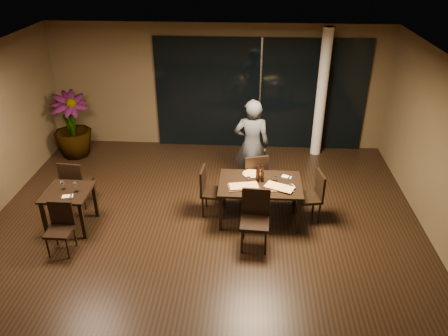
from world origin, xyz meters
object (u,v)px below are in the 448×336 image
chair_side_far (75,181)px  diner (252,145)px  chair_main_far (254,174)px  chair_main_near (255,216)px  main_table (260,187)px  bottle_b (262,176)px  chair_side_near (60,225)px  side_table (68,197)px  bottle_c (262,172)px  chair_main_left (209,189)px  chair_main_right (313,194)px  potted_plant (72,125)px  bottle_a (258,174)px

chair_side_far → diner: size_ratio=0.51×
chair_main_far → chair_main_near: size_ratio=0.98×
main_table → bottle_b: bottle_b is taller
chair_main_near → chair_side_near: 3.24m
diner → chair_main_far: bearing=100.8°
chair_side_near → bottle_b: size_ratio=3.51×
side_table → bottle_c: size_ratio=2.76×
side_table → bottle_b: size_ratio=3.18×
chair_main_left → bottle_b: bearing=-88.3°
chair_main_far → chair_side_near: chair_main_far is taller
chair_main_near → chair_main_left: bearing=136.7°
chair_main_right → bottle_b: (-0.94, 0.02, 0.34)m
potted_plant → bottle_c: potted_plant is taller
chair_main_near → chair_main_right: 1.35m
diner → potted_plant: size_ratio=1.26×
side_table → chair_main_left: bearing=13.9°
chair_main_near → chair_side_near: chair_main_near is taller
chair_main_far → bottle_b: same height
side_table → chair_main_far: chair_main_far is taller
chair_main_far → bottle_c: bearing=87.3°
side_table → chair_main_near: (3.32, -0.29, -0.05)m
side_table → bottle_c: bottle_c is taller
chair_main_near → chair_main_far: bearing=93.5°
main_table → chair_main_near: bearing=-96.1°
chair_main_right → chair_side_far: 4.52m
bottle_b → bottle_c: bottle_c is taller
potted_plant → bottle_b: size_ratio=6.16×
diner → bottle_b: diner is taller
chair_main_left → potted_plant: potted_plant is taller
chair_main_left → main_table: bearing=-91.9°
chair_main_far → chair_main_near: 1.46m
chair_side_far → bottle_a: bottle_a is taller
diner → chair_main_left: bearing=54.0°
potted_plant → side_table: bearing=-70.8°
chair_main_near → bottle_c: bearing=85.9°
chair_main_far → chair_main_left: 1.02m
chair_main_left → chair_main_right: bearing=-87.4°
chair_main_far → chair_side_far: (-3.44, -0.50, -0.00)m
chair_main_near → bottle_a: bearing=90.3°
chair_main_far → potted_plant: size_ratio=0.65×
diner → bottle_c: size_ratio=6.71×
chair_side_near → chair_main_near: bearing=6.4°
chair_main_near → side_table: bearing=177.9°
potted_plant → diner: bearing=-16.6°
bottle_b → bottle_c: (-0.01, 0.09, 0.02)m
chair_side_far → bottle_a: bearing=-176.2°
chair_main_near → potted_plant: 5.35m
chair_side_far → potted_plant: size_ratio=0.64×
chair_main_near → diner: (-0.09, 1.90, 0.40)m
bottle_c → potted_plant: bearing=153.4°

